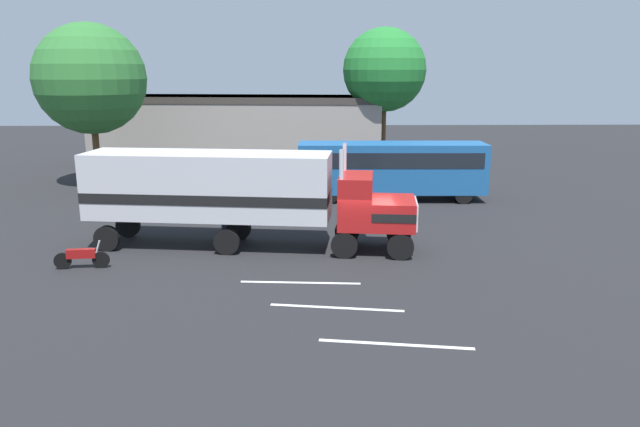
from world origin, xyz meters
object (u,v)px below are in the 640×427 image
object	(u,v)px
tree_left	(90,79)
tree_center	(384,70)
parked_car	(210,180)
motorcycle	(82,257)
parked_bus	(392,166)
semi_truck	(234,191)
person_bystander	(225,215)

from	to	relation	value
tree_left	tree_center	xyz separation A→B (m)	(19.90, 5.62, 0.56)
parked_car	motorcycle	xyz separation A→B (m)	(-2.69, -14.58, -0.33)
tree_left	tree_center	distance (m)	20.68
parked_bus	tree_center	world-z (taller)	tree_center
semi_truck	tree_center	xyz separation A→B (m)	(8.98, 20.30, 5.04)
semi_truck	motorcycle	xyz separation A→B (m)	(-5.68, -2.79, -2.04)
semi_truck	tree_center	distance (m)	22.77
parked_bus	motorcycle	bearing A→B (deg)	-138.17
person_bystander	tree_left	xyz separation A→B (m)	(-10.13, 12.33, 6.11)
parked_car	tree_left	xyz separation A→B (m)	(-7.93, 2.89, 6.20)
person_bystander	parked_bus	distance (m)	11.58
tree_center	tree_left	bearing A→B (deg)	-164.22
motorcycle	tree_center	world-z (taller)	tree_center
parked_bus	tree_left	size ratio (longest dim) A/B	1.04
parked_car	motorcycle	size ratio (longest dim) A/B	2.17
semi_truck	parked_car	distance (m)	12.28
parked_car	tree_left	world-z (taller)	tree_left
tree_left	tree_center	bearing A→B (deg)	15.78
semi_truck	motorcycle	world-z (taller)	semi_truck
motorcycle	tree_left	size ratio (longest dim) A/B	0.20
parked_bus	motorcycle	xyz separation A→B (m)	(-13.85, -12.39, -1.58)
motorcycle	tree_left	xyz separation A→B (m)	(-5.24, 17.47, 6.52)
semi_truck	parked_car	size ratio (longest dim) A/B	3.13
semi_truck	person_bystander	size ratio (longest dim) A/B	8.81
person_bystander	parked_car	distance (m)	9.69
semi_truck	tree_center	world-z (taller)	tree_center
parked_bus	tree_left	xyz separation A→B (m)	(-19.09, 5.08, 4.94)
parked_car	motorcycle	world-z (taller)	parked_car
semi_truck	person_bystander	distance (m)	2.96
semi_truck	parked_bus	world-z (taller)	semi_truck
semi_truck	motorcycle	bearing A→B (deg)	-153.80
semi_truck	parked_car	bearing A→B (deg)	104.24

